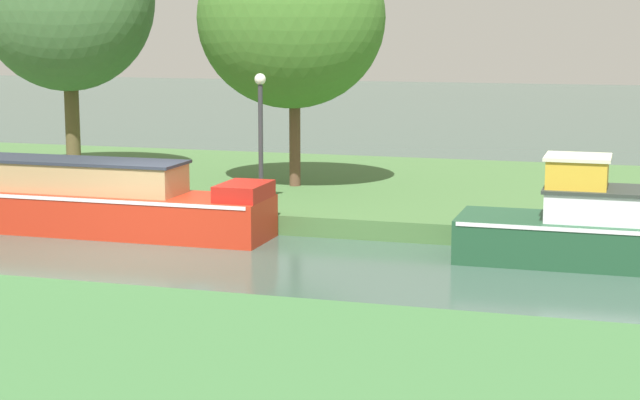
% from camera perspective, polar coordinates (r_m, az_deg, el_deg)
% --- Properties ---
extents(ground_plane, '(120.00, 120.00, 0.00)m').
position_cam_1_polar(ground_plane, '(20.03, -9.25, -2.67)').
color(ground_plane, '#3D574C').
extents(riverbank_far, '(72.00, 10.00, 0.40)m').
position_cam_1_polar(riverbank_far, '(26.36, -2.61, 0.79)').
color(riverbank_far, '#47703B').
rests_on(riverbank_far, ground_plane).
extents(red_barge, '(10.30, 1.56, 1.49)m').
position_cam_1_polar(red_barge, '(22.48, -15.27, 0.10)').
color(red_barge, red).
rests_on(red_barge, ground_plane).
extents(willow_tree_left, '(4.66, 3.29, 6.68)m').
position_cam_1_polar(willow_tree_left, '(27.22, -13.68, 10.51)').
color(willow_tree_left, brown).
rests_on(willow_tree_left, riverbank_far).
extents(willow_tree_centre, '(4.42, 3.41, 6.03)m').
position_cam_1_polar(willow_tree_centre, '(24.42, -1.62, 9.85)').
color(willow_tree_centre, brown).
rests_on(willow_tree_centre, riverbank_far).
extents(lamp_post, '(0.24, 0.24, 2.78)m').
position_cam_1_polar(lamp_post, '(22.06, -3.25, 4.23)').
color(lamp_post, '#333338').
rests_on(lamp_post, riverbank_far).
extents(mooring_post_far, '(0.13, 0.13, 0.77)m').
position_cam_1_polar(mooring_post_far, '(23.52, -13.30, 0.93)').
color(mooring_post_far, '#4B2E21').
rests_on(mooring_post_far, riverbank_far).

